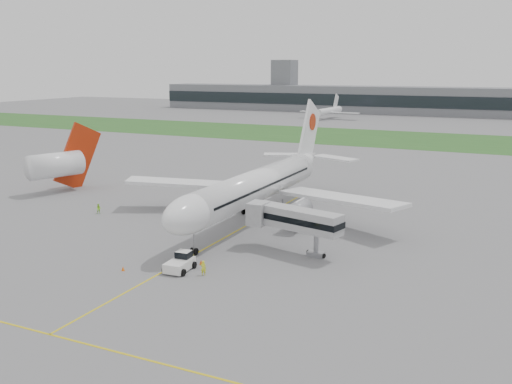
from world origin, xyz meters
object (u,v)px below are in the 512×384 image
at_px(jet_bridge, 292,219).
at_px(ground_crew_near, 203,268).
at_px(pushback_tug, 181,262).
at_px(neighbor_aircraft, 58,164).
at_px(airliner, 259,184).

distance_m(jet_bridge, ground_crew_near, 14.19).
bearing_deg(ground_crew_near, pushback_tug, -26.22).
bearing_deg(jet_bridge, neighbor_aircraft, 177.83).
distance_m(airliner, jet_bridge, 17.48).
bearing_deg(ground_crew_near, airliner, -98.38).
xyz_separation_m(ground_crew_near, neighbor_aircraft, (-48.60, 27.75, 4.59)).
relative_size(ground_crew_near, neighbor_aircraft, 0.11).
xyz_separation_m(pushback_tug, jet_bridge, (9.43, 11.89, 3.55)).
height_order(airliner, pushback_tug, airliner).
xyz_separation_m(pushback_tug, neighbor_aircraft, (-45.23, 27.33, 4.52)).
xyz_separation_m(airliner, pushback_tug, (1.56, -25.45, -4.69)).
bearing_deg(airliner, jet_bridge, -50.98).
distance_m(pushback_tug, ground_crew_near, 3.40).
distance_m(airliner, neighbor_aircraft, 43.71).
bearing_deg(jet_bridge, ground_crew_near, -102.57).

